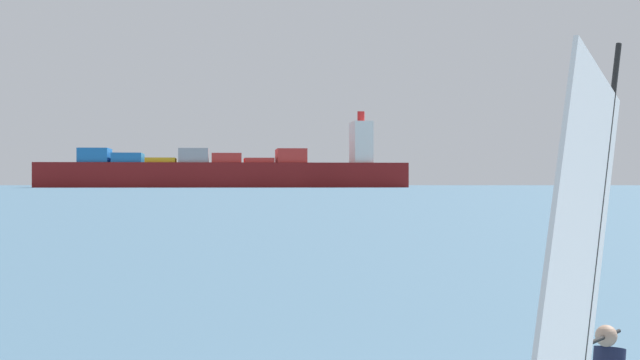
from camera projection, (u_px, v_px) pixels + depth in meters
The scene contains 2 objects.
windsurfer at pixel (595, 357), 10.08m from camera, with size 2.10×3.87×4.45m.
cargo_ship at pixel (226, 170), 577.51m from camera, with size 204.79×71.60×42.67m.
Camera 1 is at (0.69, -12.06, 2.86)m, focal length 58.52 mm.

